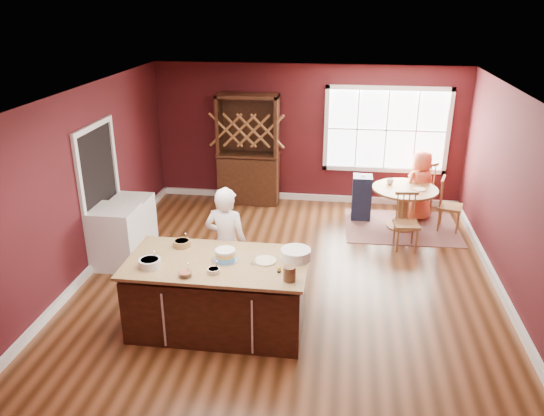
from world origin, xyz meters
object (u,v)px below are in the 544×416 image
Objects in this scene: dryer at (133,223)px; baker at (226,244)px; layer_cake at (225,255)px; chair_south at (407,222)px; high_chair at (362,197)px; seated_woman at (420,186)px; hutch at (248,150)px; kitchen_island at (218,296)px; dining_table at (404,200)px; chair_east at (451,204)px; washer at (117,237)px; chair_north at (420,187)px; toddler at (362,177)px.

baker is at bearing -35.71° from dryer.
layer_cake is 0.36× the size of chair_south.
baker is at bearing -149.31° from chair_south.
baker is 1.86× the size of high_chair.
seated_woman is 0.61× the size of hutch.
baker is at bearing 13.82° from seated_woman.
hutch is at bearing 95.03° from kitchen_island.
dining_table is 1.17× the size of chair_east.
kitchen_island is 4.40m from hutch.
layer_cake is 0.35× the size of chair_east.
washer reaches higher than dryer.
baker is 4.30m from seated_woman.
seated_woman is 5.37m from washer.
chair_east is at bearing 14.92° from dryer.
chair_north is 0.80× the size of seated_woman.
seated_woman reaches higher than toddler.
chair_east is 5.64m from washer.
hutch reaches higher than dryer.
high_chair is 0.38m from toddler.
layer_cake is 4.14m from high_chair.
kitchen_island is 2.51× the size of dryer.
baker is 0.75× the size of hutch.
chair_south is 3.62× the size of toddler.
kitchen_island is 2.24× the size of chair_east.
kitchen_island is 4.82m from seated_woman.
chair_south is 4.45m from dryer.
dining_table is 3.34× the size of layer_cake.
high_chair is at bearing 65.06° from layer_cake.
seated_woman is (0.34, 1.29, 0.18)m from chair_south.
dining_table is at bearing -17.07° from hutch.
seated_woman is 1.52× the size of high_chair.
chair_south is (-0.03, -0.85, -0.06)m from dining_table.
chair_east is 0.68m from seated_woman.
seated_woman is (-0.49, 0.43, 0.17)m from chair_east.
layer_cake is 4.73m from chair_east.
baker is at bearing -121.49° from high_chair.
seated_woman reaches higher than dining_table.
dining_table is 0.71× the size of baker.
seated_woman reaches higher than dryer.
seated_woman is at bearing -124.27° from baker.
chair_east is 1.20m from chair_south.
kitchen_island is at bearing -139.97° from chair_south.
chair_east is 0.86m from chair_north.
dining_table is 0.87m from toddler.
chair_east reaches higher than dining_table.
seated_woman is (2.90, 3.17, -0.15)m from baker.
layer_cake reaches higher than dining_table.
dryer reaches higher than dining_table.
dining_table is 0.82m from chair_north.
toddler is (1.71, 3.74, -0.18)m from layer_cake.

